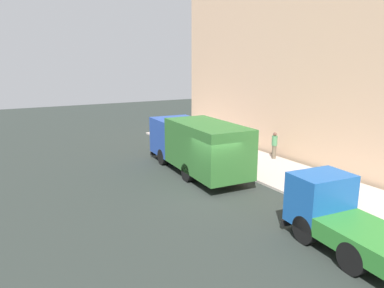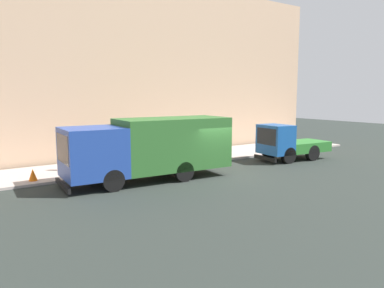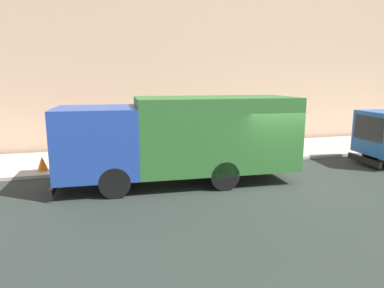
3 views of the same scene
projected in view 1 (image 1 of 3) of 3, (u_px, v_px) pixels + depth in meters
name	position (u px, v px, depth m)	size (l,w,h in m)	color
ground	(209.00, 193.00, 17.10)	(80.00, 80.00, 0.00)	#272E2A
sidewalk	(289.00, 175.00, 19.56)	(4.30, 30.00, 0.12)	#AEA098
building_facade	(331.00, 67.00, 19.56)	(0.50, 30.00, 11.61)	tan
large_utility_truck	(196.00, 144.00, 19.97)	(2.99, 8.28, 2.98)	#21419A
small_flatbed_truck	(341.00, 217.00, 11.86)	(2.45, 4.90, 2.28)	#18509C
pedestrian_walking	(274.00, 145.00, 22.59)	(0.44, 0.44, 1.69)	brown
pedestrian_standing	(226.00, 139.00, 24.19)	(0.33, 0.33, 1.69)	black
pedestrian_third	(231.00, 146.00, 22.21)	(0.48, 0.48, 1.75)	#20222B
traffic_cone_orange	(192.00, 144.00, 25.59)	(0.40, 0.40, 0.57)	orange
street_sign_post	(237.00, 145.00, 20.39)	(0.44, 0.08, 2.24)	#4C5156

